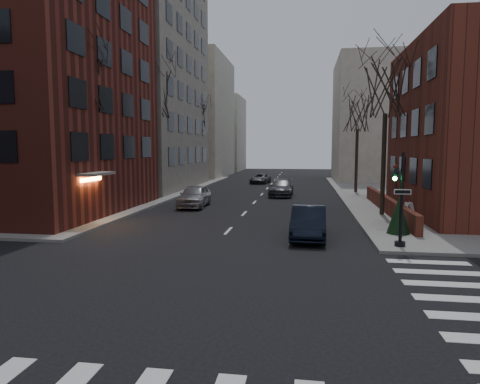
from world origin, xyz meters
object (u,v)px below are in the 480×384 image
tree_left_b (156,94)px  car_lane_far (260,179)px  tree_right_a (386,88)px  sandwich_board (409,211)px  traffic_signal (400,205)px  tree_left_c (196,117)px  tree_left_a (85,77)px  streetlamp_near (147,149)px  streetlamp_far (205,149)px  tree_right_b (358,113)px  parked_sedan (309,222)px  car_lane_silver (194,196)px  car_lane_gray (281,188)px  evergreen_shrub (399,215)px

tree_left_b → car_lane_far: size_ratio=2.52×
tree_right_a → sandwich_board: (1.19, -1.83, -7.36)m
traffic_signal → tree_left_c: tree_left_c is taller
tree_left_a → streetlamp_near: bearing=85.7°
tree_left_b → tree_right_a: size_ratio=1.11×
tree_left_c → sandwich_board: (18.79, -23.83, -7.36)m
streetlamp_far → tree_right_b: bearing=-30.5°
tree_right_a → parked_sedan: tree_right_a is taller
parked_sedan → sandwich_board: (5.84, 5.37, -0.10)m
car_lane_silver → car_lane_gray: car_lane_silver is taller
tree_right_a → car_lane_far: size_ratio=2.27×
tree_left_c → tree_right_b: size_ratio=1.06×
tree_left_c → car_lane_far: bearing=18.5°
tree_left_a → parked_sedan: 15.40m
tree_right_a → streetlamp_far: (-17.00, 24.00, -3.79)m
tree_left_a → tree_right_b: (17.60, 18.00, -0.88)m
tree_left_a → car_lane_gray: tree_left_a is taller
tree_right_b → car_lane_silver: size_ratio=1.92×
tree_right_a → streetlamp_far: size_ratio=1.55×
traffic_signal → car_lane_far: size_ratio=0.93×
streetlamp_near → car_lane_gray: bearing=34.5°
tree_left_c → evergreen_shrub: tree_left_c is taller
tree_left_c → streetlamp_far: bearing=73.3°
tree_left_b → sandwich_board: tree_left_b is taller
tree_left_a → car_lane_gray: 19.91m
tree_left_c → parked_sedan: size_ratio=2.10×
tree_left_b → car_lane_far: (7.37, 16.47, -8.32)m
tree_right_b → streetlamp_near: (-17.00, -10.00, -3.35)m
tree_left_c → sandwich_board: bearing=-51.7°
tree_right_a → evergreen_shrub: 9.30m
streetlamp_far → streetlamp_near: bearing=-90.0°
tree_left_b → streetlamp_far: size_ratio=1.72×
tree_left_a → parked_sedan: (12.95, -3.20, -7.71)m
sandwich_board → parked_sedan: bearing=-143.0°
tree_right_b → car_lane_silver: tree_right_b is taller
tree_left_b → parked_sedan: bearing=-49.6°
car_lane_silver → evergreen_shrub: evergreen_shrub is taller
tree_left_b → tree_right_a: bearing=-24.4°
evergreen_shrub → car_lane_gray: bearing=111.2°
streetlamp_near → parked_sedan: size_ratio=1.36×
evergreen_shrub → car_lane_far: bearing=108.0°
tree_right_a → car_lane_gray: (-6.91, 10.92, -7.29)m
tree_left_a → sandwich_board: size_ratio=9.96×
tree_left_b → parked_sedan: tree_left_b is taller
traffic_signal → tree_left_a: size_ratio=0.39×
streetlamp_near → tree_left_a: bearing=-94.3°
tree_right_a → sandwich_board: size_ratio=9.44×
tree_left_c → tree_right_b: (17.60, -8.00, -0.44)m
tree_left_a → tree_left_c: size_ratio=1.06×
streetlamp_near → sandwich_board: (18.19, -5.83, -3.57)m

